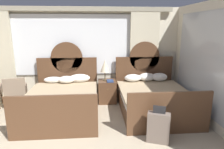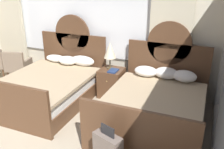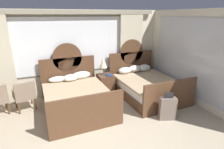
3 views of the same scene
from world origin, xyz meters
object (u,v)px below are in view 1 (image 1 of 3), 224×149
object	(u,v)px
suitcase_on_floor	(158,128)
book_on_nightstand	(110,81)
bed_near_window	(63,100)
nightstand_between_beds	(107,91)
table_lamp_on_nightstand	(105,66)
armchair_by_window_left	(16,91)
bed_near_mirror	(153,98)

from	to	relation	value
suitcase_on_floor	book_on_nightstand	bearing A→B (deg)	110.26
bed_near_window	book_on_nightstand	bearing A→B (deg)	26.17
nightstand_between_beds	table_lamp_on_nightstand	size ratio (longest dim) A/B	1.08
nightstand_between_beds	table_lamp_on_nightstand	bearing A→B (deg)	138.19
table_lamp_on_nightstand	suitcase_on_floor	world-z (taller)	table_lamp_on_nightstand
bed_near_window	armchair_by_window_left	size ratio (longest dim) A/B	2.67
bed_near_mirror	suitcase_on_floor	xyz separation A→B (m)	(-0.31, -1.45, -0.05)
bed_near_window	table_lamp_on_nightstand	world-z (taller)	bed_near_window
armchair_by_window_left	suitcase_on_floor	bearing A→B (deg)	-30.46
bed_near_mirror	table_lamp_on_nightstand	distance (m)	1.58
bed_near_window	book_on_nightstand	xyz separation A→B (m)	(1.23, 0.60, 0.31)
table_lamp_on_nightstand	suitcase_on_floor	distance (m)	2.49
bed_near_mirror	nightstand_between_beds	xyz separation A→B (m)	(-1.15, 0.70, -0.03)
bed_near_mirror	book_on_nightstand	size ratio (longest dim) A/B	8.73
table_lamp_on_nightstand	book_on_nightstand	size ratio (longest dim) A/B	2.28
book_on_nightstand	table_lamp_on_nightstand	bearing A→B (deg)	132.62
bed_near_window	bed_near_mirror	bearing A→B (deg)	0.11
bed_near_mirror	armchair_by_window_left	xyz separation A→B (m)	(-3.61, 0.49, 0.13)
book_on_nightstand	suitcase_on_floor	world-z (taller)	suitcase_on_floor
bed_near_mirror	nightstand_between_beds	bearing A→B (deg)	148.63
bed_near_window	table_lamp_on_nightstand	size ratio (longest dim) A/B	3.82
nightstand_between_beds	suitcase_on_floor	bearing A→B (deg)	-68.67
table_lamp_on_nightstand	bed_near_window	bearing A→B (deg)	-145.39
suitcase_on_floor	table_lamp_on_nightstand	bearing A→B (deg)	112.12
bed_near_window	table_lamp_on_nightstand	bearing A→B (deg)	34.61
suitcase_on_floor	bed_near_mirror	bearing A→B (deg)	78.06
table_lamp_on_nightstand	suitcase_on_floor	xyz separation A→B (m)	(0.89, -2.20, -0.75)
armchair_by_window_left	nightstand_between_beds	bearing A→B (deg)	4.84
bed_near_mirror	book_on_nightstand	xyz separation A→B (m)	(-1.06, 0.60, 0.31)
bed_near_window	armchair_by_window_left	world-z (taller)	bed_near_window
bed_near_mirror	book_on_nightstand	bearing A→B (deg)	150.63
bed_near_mirror	table_lamp_on_nightstand	world-z (taller)	bed_near_mirror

